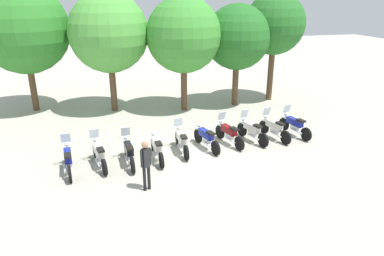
{
  "coord_description": "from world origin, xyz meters",
  "views": [
    {
      "loc": [
        -3.72,
        -13.3,
        6.31
      ],
      "look_at": [
        0.0,
        0.5,
        0.9
      ],
      "focal_mm": 32.8,
      "sensor_mm": 36.0,
      "label": 1
    }
  ],
  "objects_px": {
    "tree_4": "(274,24)",
    "tree_1": "(109,33)",
    "motorcycle_6": "(229,133)",
    "motorcycle_8": "(274,128)",
    "motorcycle_5": "(206,138)",
    "tree_3": "(237,37)",
    "motorcycle_7": "(252,130)",
    "motorcycle_0": "(68,159)",
    "motorcycle_3": "(157,148)",
    "motorcycle_4": "(182,141)",
    "motorcycle_9": "(294,125)",
    "motorcycle_2": "(129,152)",
    "motorcycle_1": "(99,154)",
    "person_0": "(146,161)",
    "tree_2": "(184,35)",
    "tree_0": "(23,29)"
  },
  "relations": [
    {
      "from": "motorcycle_9",
      "to": "motorcycle_4",
      "type": "bearing_deg",
      "value": 84.28
    },
    {
      "from": "motorcycle_6",
      "to": "tree_1",
      "type": "distance_m",
      "value": 8.86
    },
    {
      "from": "tree_3",
      "to": "tree_1",
      "type": "bearing_deg",
      "value": 174.33
    },
    {
      "from": "tree_2",
      "to": "tree_3",
      "type": "xyz_separation_m",
      "value": [
        3.26,
        0.2,
        -0.22
      ]
    },
    {
      "from": "motorcycle_6",
      "to": "tree_4",
      "type": "bearing_deg",
      "value": -52.96
    },
    {
      "from": "motorcycle_0",
      "to": "tree_3",
      "type": "height_order",
      "value": "tree_3"
    },
    {
      "from": "motorcycle_8",
      "to": "tree_1",
      "type": "distance_m",
      "value": 10.21
    },
    {
      "from": "tree_1",
      "to": "motorcycle_7",
      "type": "bearing_deg",
      "value": -47.73
    },
    {
      "from": "motorcycle_6",
      "to": "motorcycle_8",
      "type": "distance_m",
      "value": 2.28
    },
    {
      "from": "motorcycle_2",
      "to": "motorcycle_8",
      "type": "height_order",
      "value": "same"
    },
    {
      "from": "motorcycle_1",
      "to": "tree_1",
      "type": "distance_m",
      "value": 8.26
    },
    {
      "from": "motorcycle_0",
      "to": "motorcycle_3",
      "type": "xyz_separation_m",
      "value": [
        3.42,
        0.21,
        -0.01
      ]
    },
    {
      "from": "tree_1",
      "to": "tree_4",
      "type": "relative_size",
      "value": 1.01
    },
    {
      "from": "tree_1",
      "to": "motorcycle_9",
      "type": "bearing_deg",
      "value": -37.64
    },
    {
      "from": "motorcycle_2",
      "to": "motorcycle_6",
      "type": "height_order",
      "value": "same"
    },
    {
      "from": "motorcycle_1",
      "to": "tree_3",
      "type": "bearing_deg",
      "value": -63.14
    },
    {
      "from": "motorcycle_2",
      "to": "tree_3",
      "type": "height_order",
      "value": "tree_3"
    },
    {
      "from": "motorcycle_6",
      "to": "motorcycle_7",
      "type": "distance_m",
      "value": 1.14
    },
    {
      "from": "motorcycle_9",
      "to": "tree_1",
      "type": "relative_size",
      "value": 0.33
    },
    {
      "from": "tree_3",
      "to": "motorcycle_7",
      "type": "bearing_deg",
      "value": -103.91
    },
    {
      "from": "motorcycle_1",
      "to": "tree_1",
      "type": "xyz_separation_m",
      "value": [
        1.01,
        7.22,
        3.89
      ]
    },
    {
      "from": "motorcycle_6",
      "to": "motorcycle_7",
      "type": "height_order",
      "value": "same"
    },
    {
      "from": "motorcycle_4",
      "to": "motorcycle_9",
      "type": "relative_size",
      "value": 1.01
    },
    {
      "from": "motorcycle_3",
      "to": "tree_0",
      "type": "bearing_deg",
      "value": 31.83
    },
    {
      "from": "motorcycle_4",
      "to": "tree_0",
      "type": "xyz_separation_m",
      "value": [
        -6.87,
        8.0,
        4.1
      ]
    },
    {
      "from": "motorcycle_1",
      "to": "tree_1",
      "type": "relative_size",
      "value": 0.33
    },
    {
      "from": "motorcycle_8",
      "to": "tree_3",
      "type": "bearing_deg",
      "value": -15.2
    },
    {
      "from": "motorcycle_1",
      "to": "motorcycle_8",
      "type": "height_order",
      "value": "same"
    },
    {
      "from": "motorcycle_3",
      "to": "tree_4",
      "type": "xyz_separation_m",
      "value": [
        8.49,
        6.92,
        4.19
      ]
    },
    {
      "from": "motorcycle_4",
      "to": "motorcycle_7",
      "type": "distance_m",
      "value": 3.42
    },
    {
      "from": "tree_4",
      "to": "tree_1",
      "type": "bearing_deg",
      "value": 178.37
    },
    {
      "from": "tree_4",
      "to": "motorcycle_0",
      "type": "bearing_deg",
      "value": -149.08
    },
    {
      "from": "motorcycle_3",
      "to": "tree_2",
      "type": "bearing_deg",
      "value": -25.57
    },
    {
      "from": "motorcycle_6",
      "to": "tree_4",
      "type": "relative_size",
      "value": 0.33
    },
    {
      "from": "motorcycle_0",
      "to": "motorcycle_8",
      "type": "distance_m",
      "value": 9.16
    },
    {
      "from": "motorcycle_1",
      "to": "person_0",
      "type": "distance_m",
      "value": 2.81
    },
    {
      "from": "motorcycle_1",
      "to": "motorcycle_8",
      "type": "distance_m",
      "value": 8.01
    },
    {
      "from": "motorcycle_6",
      "to": "tree_4",
      "type": "distance_m",
      "value": 9.02
    },
    {
      "from": "motorcycle_0",
      "to": "motorcycle_4",
      "type": "distance_m",
      "value": 4.6
    },
    {
      "from": "tree_2",
      "to": "motorcycle_9",
      "type": "bearing_deg",
      "value": -52.27
    },
    {
      "from": "tree_1",
      "to": "tree_0",
      "type": "bearing_deg",
      "value": 164.52
    },
    {
      "from": "motorcycle_0",
      "to": "motorcycle_2",
      "type": "distance_m",
      "value": 2.28
    },
    {
      "from": "motorcycle_1",
      "to": "person_0",
      "type": "bearing_deg",
      "value": -157.33
    },
    {
      "from": "motorcycle_0",
      "to": "motorcycle_9",
      "type": "xyz_separation_m",
      "value": [
        10.24,
        1.16,
        0.0
      ]
    },
    {
      "from": "motorcycle_3",
      "to": "tree_3",
      "type": "height_order",
      "value": "tree_3"
    },
    {
      "from": "motorcycle_8",
      "to": "motorcycle_9",
      "type": "xyz_separation_m",
      "value": [
        1.14,
        0.13,
        0.0
      ]
    },
    {
      "from": "motorcycle_5",
      "to": "motorcycle_8",
      "type": "relative_size",
      "value": 1.0
    },
    {
      "from": "tree_1",
      "to": "tree_3",
      "type": "bearing_deg",
      "value": -5.67
    },
    {
      "from": "motorcycle_1",
      "to": "tree_3",
      "type": "height_order",
      "value": "tree_3"
    },
    {
      "from": "motorcycle_2",
      "to": "motorcycle_5",
      "type": "bearing_deg",
      "value": -82.49
    }
  ]
}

